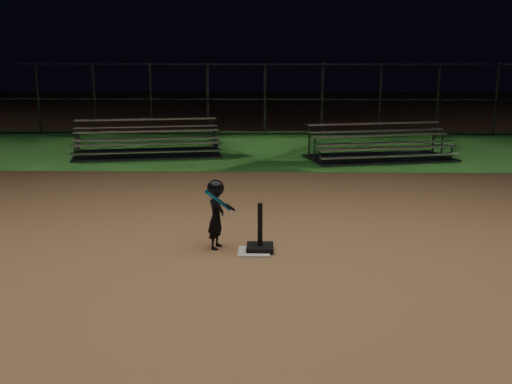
% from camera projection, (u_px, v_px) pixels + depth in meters
% --- Properties ---
extents(ground, '(80.00, 80.00, 0.00)m').
position_uv_depth(ground, '(254.00, 252.00, 8.43)').
color(ground, '#936642').
rests_on(ground, ground).
extents(grass_strip, '(60.00, 8.00, 0.01)m').
position_uv_depth(grass_strip, '(264.00, 147.00, 18.18)').
color(grass_strip, '#215D1E').
rests_on(grass_strip, ground).
extents(home_plate, '(0.45, 0.45, 0.02)m').
position_uv_depth(home_plate, '(254.00, 252.00, 8.43)').
color(home_plate, beige).
rests_on(home_plate, ground).
extents(batting_tee, '(0.38, 0.38, 0.67)m').
position_uv_depth(batting_tee, '(260.00, 241.00, 8.47)').
color(batting_tee, black).
rests_on(batting_tee, home_plate).
extents(child_batter, '(0.42, 0.57, 1.01)m').
position_uv_depth(child_batter, '(216.00, 212.00, 8.51)').
color(child_batter, black).
rests_on(child_batter, ground).
extents(bleacher_left, '(4.29, 2.69, 0.97)m').
position_uv_depth(bleacher_left, '(147.00, 148.00, 16.68)').
color(bleacher_left, '#BCBBC1').
rests_on(bleacher_left, ground).
extents(bleacher_right, '(4.11, 2.64, 0.93)m').
position_uv_depth(bleacher_right, '(380.00, 152.00, 16.05)').
color(bleacher_right, silver).
rests_on(bleacher_right, ground).
extents(backstop_fence, '(20.08, 0.08, 2.50)m').
position_uv_depth(backstop_fence, '(265.00, 99.00, 20.83)').
color(backstop_fence, '#38383D').
rests_on(backstop_fence, ground).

